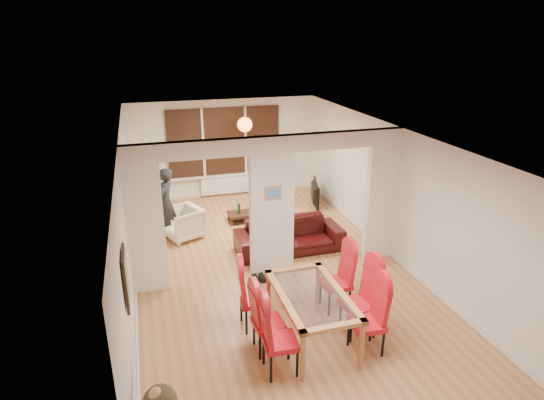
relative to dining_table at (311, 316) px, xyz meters
name	(u,v)px	position (x,y,z in m)	size (l,w,h in m)	color
floor	(272,271)	(0.02, 2.10, -0.39)	(5.00, 9.00, 0.01)	#B97C4A
room_walls	(272,207)	(0.02, 2.10, 0.91)	(5.00, 9.00, 2.60)	silver
divider_wall	(272,207)	(0.02, 2.10, 0.91)	(5.00, 0.18, 2.60)	white
bay_window_blinds	(224,141)	(0.02, 6.54, 1.11)	(3.00, 0.08, 1.80)	black
radiator	(226,185)	(0.02, 6.50, -0.09)	(1.40, 0.08, 0.50)	white
pendant_light	(245,125)	(0.32, 5.40, 1.76)	(0.36, 0.36, 0.36)	orange
stair_newel	(157,395)	(-2.23, -1.10, 0.16)	(0.40, 1.20, 1.10)	tan
wall_poster	(126,278)	(-2.45, -0.30, 1.21)	(0.04, 0.52, 0.67)	gray
pillar_photo	(273,193)	(0.02, 2.00, 1.21)	(0.30, 0.03, 0.25)	#4C8CD8
dining_table	(311,316)	(0.00, 0.00, 0.00)	(0.93, 1.66, 0.78)	#B37542
dining_chair_la	(280,336)	(-0.63, -0.51, 0.16)	(0.44, 0.44, 1.09)	red
dining_chair_lb	(268,319)	(-0.66, -0.05, 0.13)	(0.41, 0.41, 1.03)	red
dining_chair_lc	(255,295)	(-0.70, 0.54, 0.15)	(0.43, 0.43, 1.08)	red
dining_chair_ra	(367,318)	(0.64, -0.47, 0.16)	(0.44, 0.44, 1.09)	red
dining_chair_rb	(359,300)	(0.72, -0.05, 0.18)	(0.45, 0.45, 1.14)	red
dining_chair_rc	(336,279)	(0.66, 0.62, 0.16)	(0.44, 0.44, 1.09)	red
sofa	(289,236)	(0.62, 2.83, -0.07)	(2.19, 0.86, 0.64)	black
armchair	(183,223)	(-1.41, 4.06, -0.04)	(0.76, 0.74, 0.69)	silver
person	(166,203)	(-1.73, 4.28, 0.38)	(0.37, 0.56, 1.54)	black
television	(312,193)	(2.02, 5.18, -0.08)	(0.14, 1.06, 0.61)	black
coffee_table	(248,216)	(0.16, 4.58, -0.28)	(0.94, 0.47, 0.22)	#341C11
bottle	(239,208)	(-0.06, 4.55, -0.03)	(0.07, 0.07, 0.28)	#143F19
bowl	(256,212)	(0.35, 4.48, -0.15)	(0.20, 0.20, 0.05)	#341C11
shoes	(259,278)	(-0.30, 1.82, -0.34)	(0.22, 0.24, 0.09)	black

